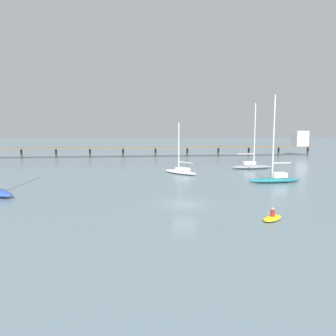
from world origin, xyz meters
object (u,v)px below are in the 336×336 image
(sailboat_gray, at_px, (251,165))
(dinghy_yellow, at_px, (272,218))
(pier, at_px, (206,145))
(sailboat_teal, at_px, (275,178))
(sailboat_white, at_px, (181,171))

(sailboat_gray, bearing_deg, dinghy_yellow, -106.27)
(pier, height_order, dinghy_yellow, pier)
(pier, relative_size, dinghy_yellow, 32.19)
(pier, xyz_separation_m, sailboat_gray, (3.49, -27.22, -2.55))
(pier, bearing_deg, sailboat_gray, -82.70)
(sailboat_teal, bearing_deg, pier, 92.08)
(pier, xyz_separation_m, sailboat_white, (-11.13, -32.69, -2.73))
(pier, distance_m, sailboat_teal, 43.32)
(sailboat_teal, relative_size, sailboat_gray, 1.01)
(sailboat_gray, bearing_deg, pier, 97.30)
(sailboat_white, relative_size, sailboat_teal, 0.70)
(sailboat_white, xyz_separation_m, sailboat_teal, (12.70, -10.54, 0.22))
(sailboat_teal, distance_m, dinghy_yellow, 21.06)
(pier, xyz_separation_m, dinghy_yellow, (-6.82, -62.54, -3.05))
(pier, relative_size, sailboat_teal, 6.95)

